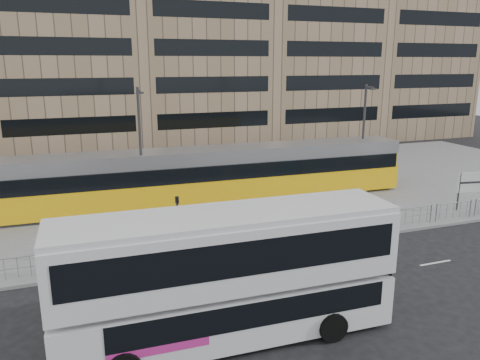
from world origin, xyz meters
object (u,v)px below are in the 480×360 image
object	(u,v)px
station_sign	(473,184)
traffic_light_west	(178,219)
ad_panel	(389,215)
lamp_post_west	(141,146)
lamp_post_east	(364,132)
pedestrian	(367,204)
double_decker_bus	(228,272)
tram	(185,177)

from	to	relation	value
station_sign	traffic_light_west	world-z (taller)	traffic_light_west
ad_panel	lamp_post_west	bearing A→B (deg)	125.47
lamp_post_east	pedestrian	bearing A→B (deg)	-121.33
double_decker_bus	station_sign	distance (m)	20.87
double_decker_bus	lamp_post_west	size ratio (longest dim) A/B	1.48
pedestrian	traffic_light_west	size ratio (longest dim) A/B	0.54
ad_panel	lamp_post_west	world-z (taller)	lamp_post_west
pedestrian	traffic_light_west	bearing A→B (deg)	117.46
double_decker_bus	pedestrian	size ratio (longest dim) A/B	6.96
double_decker_bus	lamp_post_east	bearing A→B (deg)	45.76
ad_panel	pedestrian	size ratio (longest dim) A/B	0.89
traffic_light_west	station_sign	bearing A→B (deg)	-3.43
tram	pedestrian	xyz separation A→B (m)	(9.77, -6.45, -1.02)
double_decker_bus	pedestrian	world-z (taller)	double_decker_bus
station_sign	traffic_light_west	distance (m)	19.41
station_sign	pedestrian	bearing A→B (deg)	-179.03
lamp_post_west	ad_panel	bearing A→B (deg)	-31.68
tram	lamp_post_west	bearing A→B (deg)	-161.37
station_sign	ad_panel	distance (m)	7.39
double_decker_bus	lamp_post_east	world-z (taller)	lamp_post_east
station_sign	tram	bearing A→B (deg)	165.53
pedestrian	lamp_post_east	distance (m)	8.14
lamp_post_east	ad_panel	bearing A→B (deg)	-114.43
station_sign	lamp_post_east	size ratio (longest dim) A/B	0.32
double_decker_bus	tram	size ratio (longest dim) A/B	0.37
double_decker_bus	tram	distance (m)	15.88
ad_panel	pedestrian	distance (m)	2.28
double_decker_bus	ad_panel	xyz separation A→B (m)	(11.94, 6.98, -1.47)
lamp_post_west	lamp_post_east	distance (m)	16.58
tram	pedestrian	distance (m)	11.75
tram	station_sign	distance (m)	18.54
station_sign	pedestrian	world-z (taller)	station_sign
lamp_post_east	double_decker_bus	bearing A→B (deg)	-135.48
station_sign	pedestrian	xyz separation A→B (m)	(-7.18, 1.07, -0.89)
tram	lamp_post_east	world-z (taller)	lamp_post_east
lamp_post_east	traffic_light_west	bearing A→B (deg)	-152.08
lamp_post_west	station_sign	bearing A→B (deg)	-18.36
double_decker_bus	tram	world-z (taller)	double_decker_bus
tram	traffic_light_west	distance (m)	8.96
station_sign	lamp_post_west	xyz separation A→B (m)	(-19.90, 6.61, 2.56)
pedestrian	lamp_post_west	size ratio (longest dim) A/B	0.21
double_decker_bus	lamp_post_west	distance (m)	14.94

